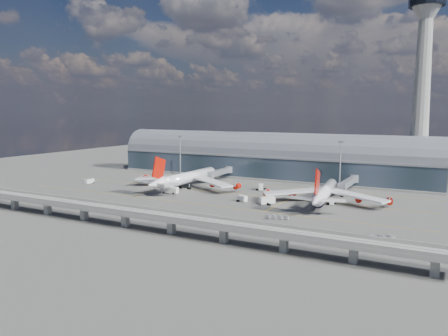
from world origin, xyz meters
The scene contains 20 objects.
ground centered at (0.00, 0.00, 0.00)m, with size 500.00×500.00×0.00m, color #474744.
taxi_lines centered at (0.00, 22.11, 0.01)m, with size 200.00×80.12×0.01m.
terminal centered at (0.00, 77.99, 11.34)m, with size 200.00×30.00×28.00m.
control_tower centered at (85.00, 83.00, 51.64)m, with size 19.00×19.00×103.00m.
guideway centered at (0.00, -55.00, 5.29)m, with size 220.00×8.50×7.20m.
floodlight_mast_left centered at (-50.00, 55.00, 13.63)m, with size 3.00×0.70×25.70m.
floodlight_mast_right centered at (50.00, 55.00, 13.63)m, with size 3.00×0.70×25.70m.
airliner_left centered at (-23.26, 20.65, 5.67)m, with size 61.86×64.93×19.85m.
airliner_right centered at (52.41, 17.13, 4.92)m, with size 57.19×59.82×18.98m.
jet_bridge_left centered at (-19.76, 53.12, 5.18)m, with size 4.40×28.00×7.25m.
jet_bridge_right centered at (55.72, 51.18, 5.18)m, with size 4.40×32.00×7.25m.
service_truck_0 centered at (-80.20, 7.53, 1.33)m, with size 2.68×6.39×2.57m.
service_truck_1 centered at (18.11, 3.87, 1.42)m, with size 5.34×3.97×2.81m.
service_truck_2 centered at (-22.43, 4.47, 1.71)m, with size 9.08×2.88×3.29m.
service_truck_3 centered at (30.34, 3.72, 1.70)m, with size 6.45×6.96×3.32m.
service_truck_4 centered at (55.58, 16.59, 1.28)m, with size 3.45×4.81×2.54m.
service_truck_5 centered at (13.90, 35.08, 1.51)m, with size 4.53×6.52×2.94m.
cargo_train_0 centered at (-37.27, -38.90, 1.02)m, with size 8.87×2.77×1.95m.
cargo_train_1 centered at (44.10, -19.01, 0.79)m, with size 9.09×3.69×1.51m.
cargo_train_2 centered at (83.69, -30.34, 0.99)m, with size 8.16×5.86×1.89m.
Camera 1 is at (102.83, -172.46, 41.19)m, focal length 35.00 mm.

